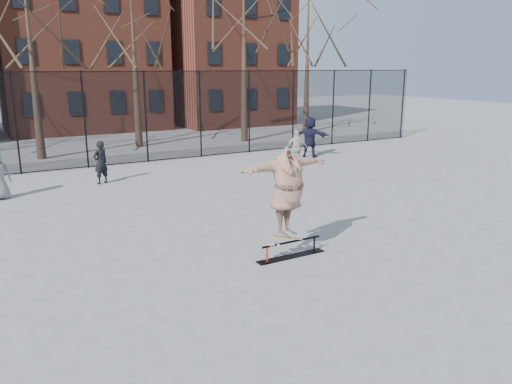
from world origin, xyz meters
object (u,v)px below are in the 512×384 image
skater (287,196)px  bystander_navy (310,137)px  bystander_black (101,162)px  skate_rail (291,250)px  skateboard (286,240)px  bystander_white (297,148)px

skater → bystander_navy: size_ratio=1.23×
skater → bystander_black: skater is taller
skate_rail → skateboard: size_ratio=2.07×
skate_rail → skater: bearing=-180.0°
bystander_black → bystander_white: size_ratio=0.99×
skate_rail → skater: 1.30m
bystander_navy → skateboard: bearing=97.8°
skateboard → bystander_white: (6.15, 8.52, 0.37)m
skateboard → bystander_navy: 12.98m
skateboard → bystander_black: bearing=100.7°
bystander_black → bystander_white: 8.00m
skater → bystander_navy: 12.97m
skate_rail → skater: (-0.13, -0.00, 1.29)m
bystander_black → bystander_white: (7.94, -0.97, 0.01)m
skater → bystander_white: size_ratio=1.49×
bystander_black → skate_rail: bearing=78.7°
skate_rail → bystander_navy: size_ratio=0.90×
skateboard → bystander_white: bearing=54.2°
bystander_black → bystander_white: bystander_white is taller
bystander_black → bystander_navy: 9.85m
skate_rail → skateboard: (-0.13, -0.00, 0.28)m
skateboard → skater: 1.01m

